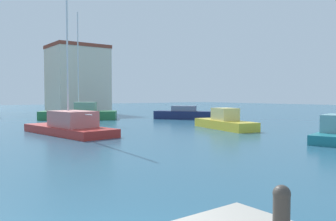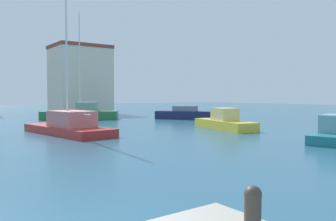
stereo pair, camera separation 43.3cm
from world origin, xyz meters
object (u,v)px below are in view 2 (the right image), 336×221
Objects in this scene: mooring_bollard at (253,208)px; sailboat_red_mid_harbor at (69,125)px; sailboat_green_distant_east at (81,113)px; motorboat_navy_near_pier at (185,114)px; motorboat_yellow_far_right at (224,122)px.

sailboat_red_mid_harbor is (4.98, 20.18, -0.62)m from mooring_bollard.
motorboat_navy_near_pier is (9.69, -6.45, -0.09)m from sailboat_green_distant_east.
sailboat_red_mid_harbor is (-6.30, -13.44, -0.05)m from sailboat_green_distant_east.
sailboat_red_mid_harbor is (-11.36, 3.74, 0.06)m from motorboat_yellow_far_right.
motorboat_yellow_far_right is at bearing -113.29° from motorboat_navy_near_pier.
sailboat_green_distant_east is 14.85m from sailboat_red_mid_harbor.
motorboat_navy_near_pier is (20.96, 27.18, -0.65)m from mooring_bollard.
sailboat_green_distant_east reaches higher than sailboat_red_mid_harbor.
mooring_bollard is 23.19m from motorboat_yellow_far_right.
sailboat_green_distant_east is 1.74× the size of motorboat_yellow_far_right.
motorboat_yellow_far_right is at bearing 45.17° from mooring_bollard.
sailboat_red_mid_harbor is at bearing 76.15° from mooring_bollard.
mooring_bollard is 34.33m from motorboat_navy_near_pier.
motorboat_navy_near_pier is (4.62, 10.74, 0.03)m from motorboat_yellow_far_right.
mooring_bollard is 0.10× the size of motorboat_navy_near_pier.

